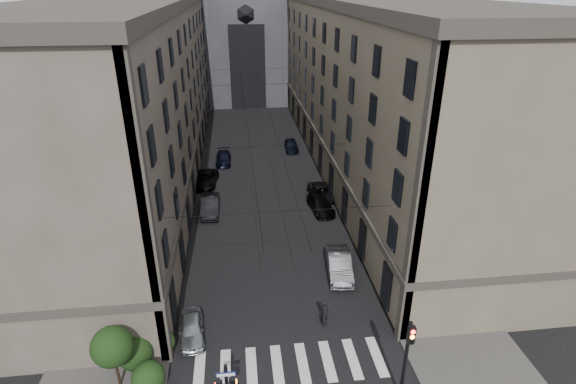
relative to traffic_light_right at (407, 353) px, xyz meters
name	(u,v)px	position (x,y,z in m)	size (l,w,h in m)	color
sidewalk_left	(170,171)	(-16.10, 34.08, -3.21)	(7.00, 80.00, 0.15)	#383533
sidewalk_right	(344,163)	(4.90, 34.08, -3.21)	(7.00, 80.00, 0.15)	#383533
zebra_crossing	(290,364)	(-5.60, 3.08, -3.28)	(11.00, 3.20, 0.01)	beige
building_left	(133,93)	(-19.04, 34.08, 6.06)	(13.60, 60.60, 18.85)	#4A4239
building_right	(373,87)	(7.84, 34.08, 6.06)	(13.60, 60.60, 18.85)	brown
traffic_light_right	(407,353)	(0.00, 0.00, 0.00)	(0.34, 0.50, 5.20)	black
shrub_cluster	(132,354)	(-14.32, 3.09, -1.49)	(3.90, 4.40, 3.90)	black
tram_wires	(257,109)	(-5.60, 33.71, 3.96)	(14.00, 60.00, 0.43)	black
car_left_near	(192,329)	(-11.44, 6.08, -2.65)	(1.50, 3.73, 1.27)	gray
car_left_midnear	(210,205)	(-10.91, 22.90, -2.50)	(1.68, 4.81, 1.58)	black
car_left_midfar	(206,179)	(-11.61, 29.66, -2.60)	(2.28, 4.94, 1.37)	black
car_left_far	(223,158)	(-9.80, 36.03, -2.64)	(1.81, 4.45, 1.29)	black
car_right_near	(339,265)	(-0.77, 11.61, -2.48)	(1.72, 4.92, 1.62)	gray
car_right_midnear	(321,192)	(0.29, 24.86, -2.65)	(2.13, 4.61, 1.28)	black
car_right_midfar	(321,204)	(-0.25, 22.09, -2.61)	(1.90, 4.68, 1.36)	black
car_right_far	(291,145)	(-0.91, 39.61, -2.58)	(1.66, 4.13, 1.41)	black
pedestrian	(325,313)	(-2.96, 6.08, -2.29)	(0.73, 0.48, 2.00)	black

